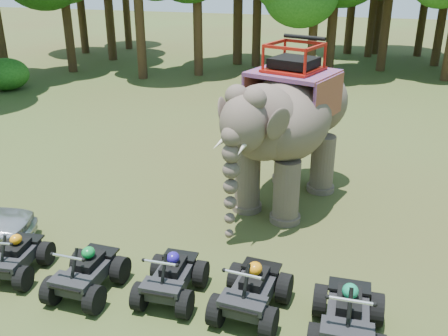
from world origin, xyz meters
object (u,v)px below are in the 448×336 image
(atv_0, at_px, (14,252))
(atv_2, at_px, (171,272))
(atv_1, at_px, (86,267))
(atv_3, at_px, (252,285))
(elephant, at_px, (289,125))
(atv_4, at_px, (348,309))

(atv_0, distance_m, atv_2, 3.67)
(atv_1, height_order, atv_3, atv_3)
(atv_0, xyz_separation_m, atv_3, (5.40, 0.15, 0.08))
(atv_1, bearing_deg, atv_2, 12.33)
(elephant, height_order, atv_3, elephant)
(atv_0, relative_size, atv_2, 0.95)
(atv_2, bearing_deg, atv_3, -1.99)
(elephant, relative_size, atv_0, 3.57)
(elephant, height_order, atv_0, elephant)
(atv_2, relative_size, atv_4, 0.89)
(atv_3, distance_m, atv_4, 1.89)
(atv_1, distance_m, atv_4, 5.39)
(elephant, relative_size, atv_4, 3.02)
(atv_3, height_order, atv_4, atv_4)
(atv_0, bearing_deg, atv_1, -10.62)
(atv_1, height_order, atv_2, atv_1)
(elephant, distance_m, atv_4, 6.13)
(atv_4, bearing_deg, atv_2, 174.16)
(atv_4, bearing_deg, atv_0, 178.13)
(atv_1, height_order, atv_4, atv_4)
(atv_1, bearing_deg, atv_3, 6.57)
(elephant, bearing_deg, atv_0, -115.54)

